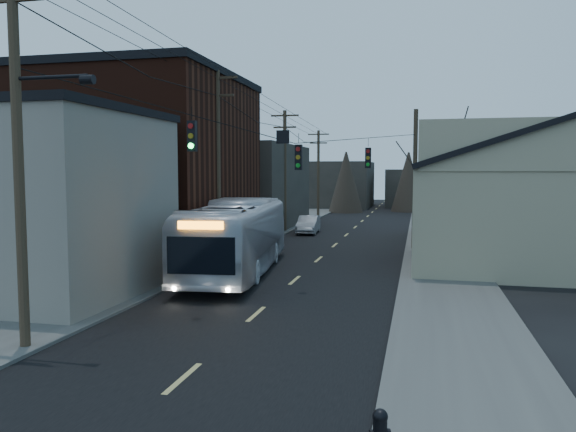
% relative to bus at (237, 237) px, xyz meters
% --- Properties ---
extents(ground, '(160.00, 160.00, 0.00)m').
position_rel_bus_xyz_m(ground, '(3.00, -15.01, -1.73)').
color(ground, black).
rests_on(ground, ground).
extents(road_surface, '(9.00, 110.00, 0.02)m').
position_rel_bus_xyz_m(road_surface, '(3.00, 14.99, -1.72)').
color(road_surface, black).
rests_on(road_surface, ground).
extents(sidewalk_left, '(4.00, 110.00, 0.12)m').
position_rel_bus_xyz_m(sidewalk_left, '(-3.50, 14.99, -1.67)').
color(sidewalk_left, '#474744').
rests_on(sidewalk_left, ground).
extents(sidewalk_right, '(4.00, 110.00, 0.12)m').
position_rel_bus_xyz_m(sidewalk_right, '(9.50, 14.99, -1.67)').
color(sidewalk_right, '#474744').
rests_on(sidewalk_right, ground).
extents(building_clapboard, '(8.00, 8.00, 7.00)m').
position_rel_bus_xyz_m(building_clapboard, '(-6.00, -6.01, 1.77)').
color(building_clapboard, slate).
rests_on(building_clapboard, ground).
extents(building_brick, '(10.00, 12.00, 10.00)m').
position_rel_bus_xyz_m(building_brick, '(-7.00, 4.99, 3.27)').
color(building_brick, black).
rests_on(building_brick, ground).
extents(building_left_far, '(9.00, 14.00, 7.00)m').
position_rel_bus_xyz_m(building_left_far, '(-6.50, 20.99, 1.77)').
color(building_left_far, '#312C27').
rests_on(building_left_far, ground).
extents(warehouse, '(16.16, 20.60, 7.73)m').
position_rel_bus_xyz_m(warehouse, '(16.00, 9.99, 0.97)').
color(warehouse, gray).
rests_on(warehouse, ground).
extents(building_far_left, '(10.00, 12.00, 6.00)m').
position_rel_bus_xyz_m(building_far_left, '(-3.00, 49.99, 1.27)').
color(building_far_left, '#312C27').
rests_on(building_far_left, ground).
extents(building_far_right, '(12.00, 14.00, 5.00)m').
position_rel_bus_xyz_m(building_far_right, '(10.00, 54.99, 0.77)').
color(building_far_right, '#312C27').
rests_on(building_far_right, ground).
extents(bare_tree, '(0.40, 0.40, 7.20)m').
position_rel_bus_xyz_m(bare_tree, '(9.50, 4.99, 1.87)').
color(bare_tree, black).
rests_on(bare_tree, ground).
extents(utility_lines, '(11.24, 45.28, 10.50)m').
position_rel_bus_xyz_m(utility_lines, '(-0.11, 9.13, 3.23)').
color(utility_lines, '#382B1E').
rests_on(utility_lines, ground).
extents(bus, '(4.24, 12.64, 3.45)m').
position_rel_bus_xyz_m(bus, '(0.00, 0.00, 0.00)').
color(bus, silver).
rests_on(bus, ground).
extents(parked_car, '(1.70, 4.23, 1.37)m').
position_rel_bus_xyz_m(parked_car, '(0.00, 17.43, -1.04)').
color(parked_car, '#9B9DA2').
rests_on(parked_car, ground).
extents(fire_hydrant, '(0.37, 0.26, 0.76)m').
position_rel_bus_xyz_m(fire_hydrant, '(7.70, -15.67, -1.20)').
color(fire_hydrant, black).
rests_on(fire_hydrant, sidewalk_right).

